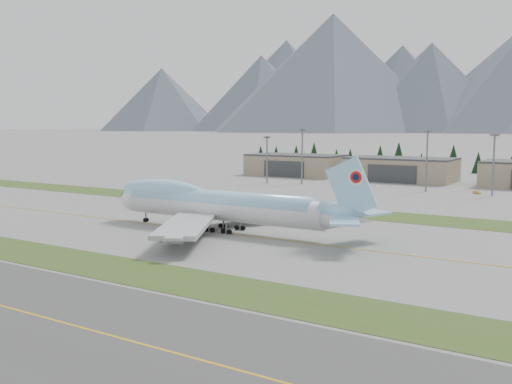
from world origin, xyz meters
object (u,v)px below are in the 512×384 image
Objects in this scene: service_vehicle_a at (364,187)px; service_vehicle_b at (477,194)px; hangar_left at (296,165)px; boeing_747_freighter at (219,205)px; hangar_center at (401,169)px.

service_vehicle_a is 44.66m from service_vehicle_b.
boeing_747_freighter is at bearing -68.78° from hangar_left.
hangar_left reaches higher than service_vehicle_a.
boeing_747_freighter is 119.07m from service_vehicle_b.
service_vehicle_a is at bearing -96.76° from hangar_center.
hangar_center is (-2.38, 147.75, -0.92)m from boeing_747_freighter.
hangar_left and hangar_center have the same top height.
service_vehicle_b is (95.43, -35.10, -5.39)m from hangar_left.
hangar_center is 13.79× the size of service_vehicle_a.
hangar_center is 53.81m from service_vehicle_b.
hangar_left reaches higher than service_vehicle_b.
boeing_747_freighter is 20.67× the size of service_vehicle_a.
hangar_center is at bearing 0.00° from hangar_left.
service_vehicle_a is at bearing 93.04° from boeing_747_freighter.
boeing_747_freighter is at bearing -164.72° from service_vehicle_b.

